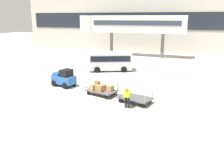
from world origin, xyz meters
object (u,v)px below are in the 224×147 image
Objects in this scene: safety_cone_near at (71,73)px; baggage_handler at (127,96)px; baggage_cart_lead at (101,89)px; baggage_tug at (64,78)px; shuttle_van at (110,60)px; baggage_cart_middle at (135,98)px.

baggage_handler is at bearing -38.70° from safety_cone_near.
baggage_cart_lead is 3.33m from baggage_handler.
baggage_handler reaches higher than baggage_cart_lead.
baggage_tug is at bearing 156.67° from baggage_handler.
shuttle_van is (-2.22, 8.00, 0.73)m from baggage_cart_lead.
baggage_tug is at bearing -68.95° from safety_cone_near.
baggage_cart_lead is 7.03m from safety_cone_near.
baggage_tug is at bearing 166.48° from baggage_cart_lead.
baggage_cart_lead is at bearing -13.52° from baggage_tug.
baggage_handler is at bearing -35.51° from baggage_cart_lead.
baggage_cart_middle reaches higher than safety_cone_near.
baggage_tug is 0.75× the size of baggage_cart_lead.
baggage_tug reaches higher than baggage_handler.
shuttle_van is at bearing 47.74° from safety_cone_near.
baggage_cart_lead is 3.06m from baggage_cart_middle.
baggage_cart_lead is (3.99, -0.96, -0.24)m from baggage_tug.
safety_cone_near is (-8.06, 6.46, -0.59)m from baggage_handler.
baggage_tug reaches higher than baggage_cart_middle.
baggage_tug is at bearing -104.12° from shuttle_van.
baggage_cart_middle is at bearing 77.26° from baggage_handler.
baggage_handler is at bearing -63.65° from shuttle_van.
baggage_cart_middle is (6.96, -1.69, -0.41)m from baggage_tug.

